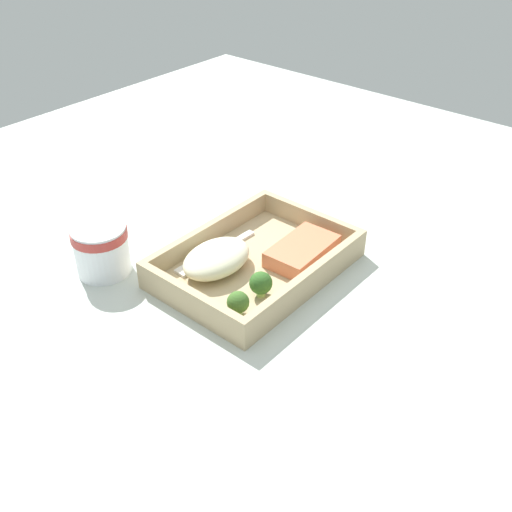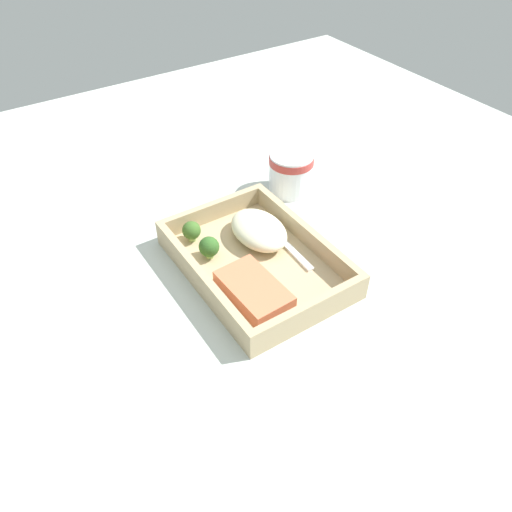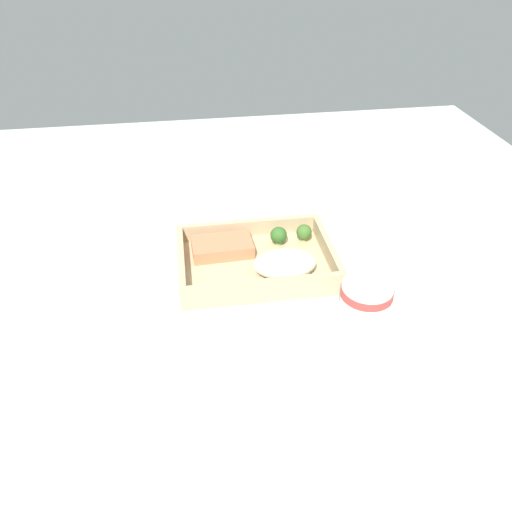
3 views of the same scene
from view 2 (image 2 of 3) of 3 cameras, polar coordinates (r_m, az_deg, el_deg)
ground_plane at (r=79.86cm, az=-0.00°, el=-1.98°), size 160.00×160.00×2.00cm
takeout_tray at (r=78.76cm, az=-0.00°, el=-1.14°), size 28.66×20.55×1.20cm
tray_rim at (r=77.25cm, az=-0.00°, el=0.08°), size 28.66×20.55×3.30cm
salmon_fillet at (r=72.30cm, az=-0.27°, el=-3.97°), size 11.72×7.23×2.50cm
mashed_potatoes at (r=81.60cm, az=0.32°, el=3.00°), size 11.52×7.96×3.84cm
broccoli_floret_1 at (r=81.94cm, az=-7.38°, el=2.88°), size 3.05×3.05×3.63cm
broccoli_floret_2 at (r=78.44cm, az=-5.39°, el=1.02°), size 3.27×3.27×3.77cm
fork at (r=82.71cm, az=2.76°, el=2.04°), size 15.86×2.35×0.44cm
paper_cup at (r=94.23cm, az=4.00°, el=9.71°), size 8.29×8.29×7.78cm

